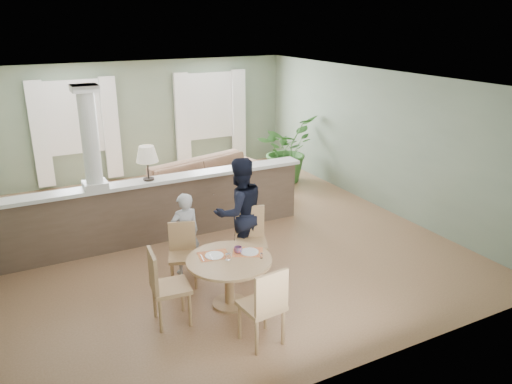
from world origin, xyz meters
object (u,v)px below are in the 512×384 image
chair_far_man (250,237)px  child_person (185,234)px  chair_near (265,304)px  sofa (209,182)px  chair_side (164,284)px  houseplant (286,149)px  chair_far_boy (183,251)px  dining_table (230,268)px  man_person (240,212)px

chair_far_man → child_person: size_ratio=0.80×
chair_far_man → chair_near: size_ratio=1.01×
chair_far_man → sofa: bearing=100.4°
chair_side → houseplant: bearing=-39.5°
sofa → chair_far_man: 3.12m
chair_far_boy → chair_side: (-0.55, -0.88, 0.06)m
child_person → chair_side: bearing=53.8°
dining_table → man_person: (0.64, 1.01, 0.31)m
houseplant → child_person: (-3.59, -3.15, -0.12)m
child_person → houseplant: bearing=-143.9°
dining_table → chair_side: (-0.89, -0.02, 0.01)m
sofa → child_person: child_person is taller
dining_table → chair_far_man: size_ratio=1.11×
chair_far_boy → man_person: man_person is taller
chair_side → man_person: man_person is taller
sofa → chair_far_man: bearing=-116.1°
sofa → chair_far_boy: 3.30m
chair_far_boy → child_person: size_ratio=0.71×
houseplant → man_person: 4.25m
houseplant → chair_far_man: (-2.72, -3.57, -0.20)m
sofa → man_person: (-0.63, -2.73, 0.42)m
child_person → man_person: 0.88m
chair_far_boy → dining_table: bearing=-49.8°
houseplant → chair_near: (-3.38, -5.24, -0.20)m
chair_far_man → man_person: man_person is taller
houseplant → child_person: bearing=-138.7°
man_person → chair_side: bearing=30.5°
chair_far_boy → chair_near: bearing=-60.9°
child_person → man_person: man_person is taller
houseplant → dining_table: houseplant is taller
dining_table → sofa: bearing=71.3°
dining_table → chair_far_boy: 0.93m
man_person → chair_far_boy: bearing=5.2°
chair_far_boy → chair_far_man: 1.01m
chair_far_boy → child_person: 0.31m
houseplant → chair_side: bearing=-134.9°
man_person → child_person: bearing=-10.2°
sofa → houseplant: size_ratio=1.94×
man_person → houseplant: bearing=-133.6°
chair_far_boy → chair_side: size_ratio=0.89×
dining_table → chair_far_boy: (-0.34, 0.86, -0.05)m
houseplant → chair_side: houseplant is taller
child_person → chair_far_man: bearing=148.9°
chair_near → chair_side: bearing=-53.2°
dining_table → chair_far_boy: size_ratio=1.26×
chair_near → man_person: bearing=-113.5°
chair_near → chair_far_man: bearing=-117.2°
sofa → dining_table: bearing=-123.5°
sofa → chair_near: chair_near is taller
chair_far_boy → chair_far_man: (1.00, -0.17, 0.07)m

